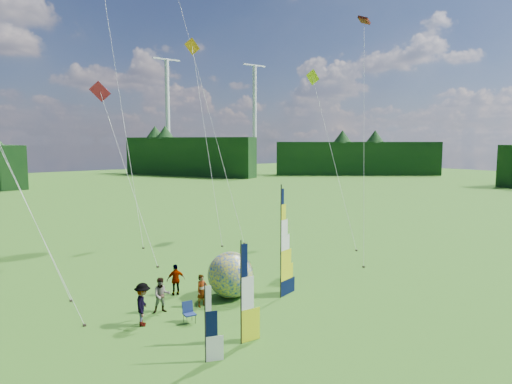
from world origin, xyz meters
TOP-DOWN VIEW (x-y plane):
  - ground at (0.00, 0.00)m, footprint 220.00×220.00m
  - treeline_ring at (0.00, 0.00)m, footprint 210.00×210.00m
  - turbine_left at (70.00, 95.00)m, footprint 8.00×1.20m
  - turbine_right at (45.00, 102.00)m, footprint 8.00×1.20m
  - feather_banner_main at (0.34, 3.67)m, footprint 1.47×0.48m
  - side_banner_left at (-4.39, 0.63)m, footprint 1.11×0.19m
  - side_banner_far at (-6.31, 0.20)m, footprint 0.83×0.41m
  - bol_inflatable at (-1.60, 5.34)m, footprint 2.91×2.91m
  - spectator_a at (-3.46, 5.10)m, footprint 0.62×0.44m
  - spectator_b at (-5.34, 5.60)m, footprint 0.89×0.64m
  - spectator_c at (-6.66, 4.73)m, footprint 1.00×1.28m
  - spectator_d at (-3.65, 7.35)m, footprint 1.02×0.64m
  - camp_chair at (-4.96, 3.70)m, footprint 0.60×0.60m
  - kite_whale at (6.50, 20.26)m, footprint 9.19×15.58m
  - kite_rainbow_delta at (-9.86, 12.32)m, footprint 8.00×9.85m
  - kite_parafoil at (10.97, 7.12)m, footprint 11.19×10.81m
  - small_kite_red at (-2.34, 16.56)m, footprint 6.79×10.64m
  - small_kite_orange at (5.43, 18.79)m, footprint 6.42×10.96m
  - small_kite_yellow at (12.63, 11.47)m, footprint 7.01×10.62m
  - small_kite_green at (0.03, 23.03)m, footprint 7.41×12.68m

SIDE VIEW (x-z plane):
  - ground at x=0.00m, z-range 0.00..0.00m
  - camp_chair at x=-4.96m, z-range 0.00..0.93m
  - spectator_a at x=-3.46m, z-range 0.00..1.57m
  - spectator_d at x=-3.65m, z-range 0.00..1.62m
  - spectator_b at x=-5.34m, z-range 0.00..1.65m
  - spectator_c at x=-6.66m, z-range 0.00..1.88m
  - bol_inflatable at x=-1.60m, z-range 0.00..2.35m
  - side_banner_far at x=-6.31m, z-range 0.00..2.85m
  - side_banner_left at x=-4.39m, z-range 0.00..4.01m
  - feather_banner_main at x=0.34m, z-range 0.00..5.59m
  - treeline_ring at x=0.00m, z-range 0.00..8.00m
  - small_kite_red at x=-2.34m, z-range 0.00..12.80m
  - kite_rainbow_delta at x=-9.86m, z-range 0.00..13.60m
  - small_kite_yellow at x=12.63m, z-range 0.00..14.53m
  - small_kite_orange at x=5.43m, z-range 0.00..17.44m
  - kite_parafoil at x=10.97m, z-range 0.00..18.61m
  - small_kite_green at x=0.03m, z-range 0.00..22.56m
  - kite_whale at x=6.50m, z-range 0.00..23.62m
  - turbine_left at x=70.00m, z-range 0.00..30.00m
  - turbine_right at x=45.00m, z-range 0.00..30.00m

